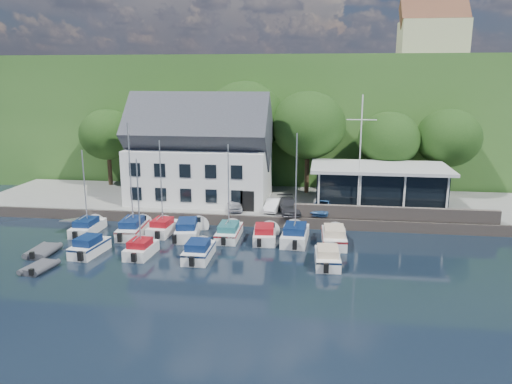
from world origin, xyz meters
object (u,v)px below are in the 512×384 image
car_dgrey (289,206)px  club_pavilion (379,186)px  car_white (273,205)px  boat_r1_2 (161,187)px  boat_r1_1 (131,182)px  boat_r2_4 (327,256)px  flagpole (360,157)px  boat_r1_0 (85,188)px  boat_r1_7 (334,235)px  car_silver (234,204)px  dinghy_1 (39,266)px  dinghy_0 (43,250)px  boat_r2_0 (89,245)px  boat_r1_4 (229,191)px  boat_r2_1 (139,204)px  boat_r1_3 (188,228)px  boat_r1_6 (296,187)px  boat_r2_2 (199,249)px  boat_r1_5 (265,233)px  harbor_building (200,158)px  car_blue (323,206)px

car_dgrey → club_pavilion: bearing=7.2°
car_white → boat_r1_2: 11.01m
boat_r1_1 → boat_r2_4: bearing=-19.9°
flagpole → car_dgrey: bearing=179.3°
boat_r1_0 → boat_r1_7: boat_r1_0 is taller
car_white → boat_r1_7: car_white is taller
car_silver → dinghy_1: (-11.63, -14.59, -1.26)m
car_silver → boat_r1_7: 11.11m
car_silver → dinghy_1: bearing=-142.6°
car_dgrey → boat_r1_7: (4.19, -5.65, -0.89)m
boat_r2_4 → dinghy_0: boat_r2_4 is taller
boat_r2_0 → dinghy_1: (-2.04, -3.74, -0.43)m
car_dgrey → boat_r1_4: size_ratio=0.54×
boat_r2_1 → dinghy_1: (-6.17, -3.93, -3.86)m
boat_r1_2 → boat_r1_3: (2.37, -0.40, -3.50)m
boat_r1_3 → boat_r1_7: size_ratio=1.05×
flagpole → boat_r1_6: bearing=-135.1°
club_pavilion → boat_r2_0: 27.36m
car_white → boat_r2_2: 11.89m
dinghy_1 → car_white: bearing=52.7°
boat_r1_5 → boat_r1_7: 5.80m
car_white → boat_r1_2: boat_r1_2 is taller
dinghy_1 → boat_r1_6: bearing=35.2°
boat_r1_4 → flagpole: bearing=24.9°
boat_r1_3 → boat_r2_2: size_ratio=1.26×
boat_r2_0 → dinghy_0: 3.66m
car_silver → boat_r1_5: (3.62, -5.73, -0.89)m
boat_r1_0 → boat_r1_2: size_ratio=0.96×
boat_r1_5 → dinghy_0: size_ratio=1.82×
boat_r1_4 → boat_r1_7: bearing=-2.4°
boat_r1_2 → boat_r2_2: boat_r1_2 is taller
car_silver → flagpole: (11.63, -0.28, 4.93)m
dinghy_1 → dinghy_0: bearing=125.0°
flagpole → boat_r1_3: bearing=-160.6°
dinghy_1 → car_silver: bearing=60.1°
boat_r1_5 → dinghy_0: bearing=-166.3°
car_white → boat_r2_2: car_white is taller
boat_r1_0 → boat_r1_5: 16.21m
boat_r1_0 → boat_r2_2: size_ratio=1.51×
flagpole → dinghy_0: size_ratio=3.53×
car_white → boat_r1_5: bearing=-84.8°
club_pavilion → boat_r1_6: boat_r1_6 is taller
boat_r2_0 → boat_r2_1: 5.38m
car_white → boat_r1_1: size_ratio=0.38×
harbor_building → boat_r1_6: bearing=-41.9°
flagpole → boat_r1_1: 20.45m
boat_r1_7 → boat_r2_4: bearing=-98.7°
boat_r1_1 → boat_r1_7: (17.41, -0.13, -3.95)m
car_blue → dinghy_1: (-20.09, -14.69, -1.34)m
boat_r1_4 → car_blue: bearing=34.9°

